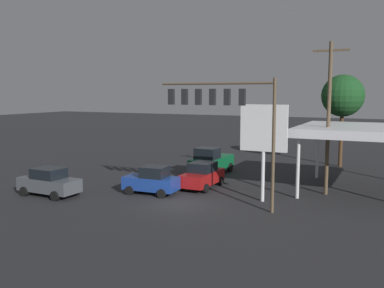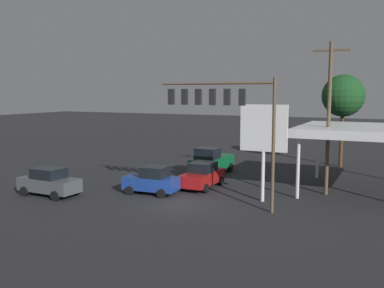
% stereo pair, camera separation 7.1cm
% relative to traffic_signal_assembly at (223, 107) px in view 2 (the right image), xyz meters
% --- Properties ---
extents(ground_plane, '(200.00, 200.00, 0.00)m').
position_rel_traffic_signal_assembly_xyz_m(ground_plane, '(2.75, 0.66, -6.19)').
color(ground_plane, '#262628').
extents(traffic_signal_assembly, '(7.46, 0.43, 7.93)m').
position_rel_traffic_signal_assembly_xyz_m(traffic_signal_assembly, '(0.00, 0.00, 0.00)').
color(traffic_signal_assembly, brown).
rests_on(traffic_signal_assembly, ground).
extents(utility_pole, '(2.40, 0.26, 10.49)m').
position_rel_traffic_signal_assembly_xyz_m(utility_pole, '(-5.34, -6.10, -0.65)').
color(utility_pole, brown).
rests_on(utility_pole, ground).
extents(gas_station_canopy, '(8.90, 8.95, 4.71)m').
position_rel_traffic_signal_assembly_xyz_m(gas_station_canopy, '(-7.62, -7.99, -1.82)').
color(gas_station_canopy, silver).
rests_on(gas_station_canopy, ground).
extents(price_sign, '(3.08, 0.27, 6.32)m').
position_rel_traffic_signal_assembly_xyz_m(price_sign, '(-1.89, -2.34, -1.60)').
color(price_sign, silver).
rests_on(price_sign, ground).
extents(pickup_parked, '(2.44, 5.28, 2.40)m').
position_rel_traffic_signal_assembly_xyz_m(pickup_parked, '(4.79, -9.39, -5.08)').
color(pickup_parked, '#0C592D').
rests_on(pickup_parked, ground).
extents(sedan_waiting, '(2.08, 4.41, 1.93)m').
position_rel_traffic_signal_assembly_xyz_m(sedan_waiting, '(3.28, -4.24, -5.23)').
color(sedan_waiting, maroon).
rests_on(sedan_waiting, ground).
extents(hatchback_crossing, '(3.90, 2.16, 1.97)m').
position_rel_traffic_signal_assembly_xyz_m(hatchback_crossing, '(5.69, -0.96, -5.24)').
color(hatchback_crossing, navy).
rests_on(hatchback_crossing, ground).
extents(sedan_far, '(4.46, 2.18, 1.93)m').
position_rel_traffic_signal_assembly_xyz_m(sedan_far, '(11.80, 2.55, -5.23)').
color(sedan_far, '#474C51').
rests_on(sedan_far, ground).
extents(street_tree, '(3.97, 3.97, 8.76)m').
position_rel_traffic_signal_assembly_xyz_m(street_tree, '(-4.86, -18.36, 0.54)').
color(street_tree, '#4C331E').
rests_on(street_tree, ground).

